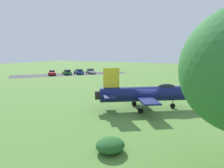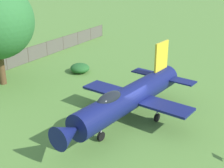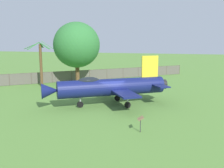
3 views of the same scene
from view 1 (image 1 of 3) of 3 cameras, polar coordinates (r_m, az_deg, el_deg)
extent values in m
plane|color=#568438|center=(24.44, 9.43, -6.90)|extent=(200.00, 200.00, 0.00)
cube|color=#38383D|center=(62.31, -11.05, 2.66)|extent=(27.90, 30.81, 0.00)
cylinder|color=#111951|center=(24.02, 9.54, -2.73)|extent=(9.88, 7.36, 1.68)
cone|color=#111951|center=(26.34, 22.10, -2.24)|extent=(2.12, 2.08, 1.43)
cylinder|color=black|center=(23.06, -4.00, -3.11)|extent=(1.06, 1.17, 1.01)
ellipsoid|color=black|center=(24.66, 14.85, -0.91)|extent=(2.33, 1.97, 0.84)
cube|color=yellow|center=(22.87, -0.20, 1.75)|extent=(1.58, 1.11, 2.20)
cube|color=#111951|center=(26.28, 6.86, -2.13)|extent=(3.24, 3.69, 0.16)
cube|color=#111951|center=(21.58, 10.04, -4.64)|extent=(3.24, 3.69, 0.16)
cube|color=#111951|center=(24.81, -1.66, -1.84)|extent=(1.91, 2.11, 0.10)
cube|color=#111951|center=(21.42, -0.78, -3.56)|extent=(1.91, 2.11, 0.10)
cylinder|color=#A5A8AD|center=(25.29, 16.53, -4.34)|extent=(0.12, 0.12, 1.35)
cylinder|color=black|center=(25.45, 16.46, -5.82)|extent=(0.60, 0.48, 0.60)
cylinder|color=#A5A8AD|center=(25.38, 6.17, -3.97)|extent=(0.12, 0.12, 1.35)
cylinder|color=black|center=(25.53, 6.14, -5.45)|extent=(0.60, 0.48, 0.60)
cylinder|color=#A5A8AD|center=(22.47, 7.96, -5.70)|extent=(0.12, 0.12, 1.35)
cylinder|color=black|center=(22.65, 7.93, -7.35)|extent=(0.60, 0.48, 0.60)
ellipsoid|color=#235B26|center=(14.30, -0.49, -16.59)|extent=(1.91, 2.05, 0.91)
cylinder|color=#333333|center=(31.74, 6.12, -2.33)|extent=(0.06, 0.06, 0.90)
cube|color=olive|center=(31.63, 6.13, -1.32)|extent=(0.59, 0.70, 0.25)
cube|color=#B2B5BA|center=(63.70, -5.92, 3.45)|extent=(4.55, 4.23, 0.55)
cube|color=black|center=(63.98, -6.02, 3.97)|extent=(2.74, 2.65, 0.58)
cylinder|color=black|center=(62.64, -4.71, 3.12)|extent=(0.63, 0.58, 0.64)
cylinder|color=black|center=(62.08, -6.32, 3.04)|extent=(0.63, 0.58, 0.64)
cylinder|color=black|center=(65.38, -5.53, 3.35)|extent=(0.63, 0.58, 0.64)
cylinder|color=black|center=(64.84, -7.08, 3.28)|extent=(0.63, 0.58, 0.64)
cube|color=#23429E|center=(62.70, -9.20, 3.35)|extent=(4.46, 4.06, 0.68)
cube|color=black|center=(62.33, -9.13, 3.86)|extent=(2.69, 2.59, 0.49)
cylinder|color=black|center=(63.81, -10.35, 3.11)|extent=(0.64, 0.57, 0.64)
cylinder|color=black|center=(64.32, -8.73, 3.20)|extent=(0.64, 0.57, 0.64)
cylinder|color=black|center=(61.15, -9.67, 2.88)|extent=(0.64, 0.57, 0.64)
cylinder|color=black|center=(61.68, -7.99, 2.97)|extent=(0.64, 0.57, 0.64)
cube|color=#1E6B3D|center=(61.96, -12.38, 3.14)|extent=(4.43, 3.97, 0.56)
cube|color=black|center=(61.58, -12.33, 3.64)|extent=(2.65, 2.52, 0.59)
cylinder|color=black|center=(63.14, -13.46, 2.95)|extent=(0.64, 0.56, 0.64)
cylinder|color=black|center=(63.54, -11.89, 3.04)|extent=(0.64, 0.56, 0.64)
cylinder|color=black|center=(60.44, -12.88, 2.71)|extent=(0.64, 0.56, 0.64)
cylinder|color=black|center=(60.87, -11.25, 2.81)|extent=(0.64, 0.56, 0.64)
cube|color=red|center=(61.32, -16.30, 2.96)|extent=(4.25, 4.25, 0.62)
cube|color=black|center=(61.61, -16.34, 3.49)|extent=(2.63, 2.63, 0.45)
cylinder|color=black|center=(60.03, -15.36, 2.58)|extent=(0.61, 0.61, 0.64)
cylinder|color=black|center=(59.96, -17.11, 2.49)|extent=(0.61, 0.61, 0.64)
cylinder|color=black|center=(62.76, -15.51, 2.83)|extent=(0.61, 0.61, 0.64)
cylinder|color=black|center=(62.70, -17.18, 2.75)|extent=(0.61, 0.61, 0.64)
camera|label=2|loc=(40.45, 28.16, 13.34)|focal=49.49mm
camera|label=3|loc=(47.82, 10.24, 8.54)|focal=39.97mm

